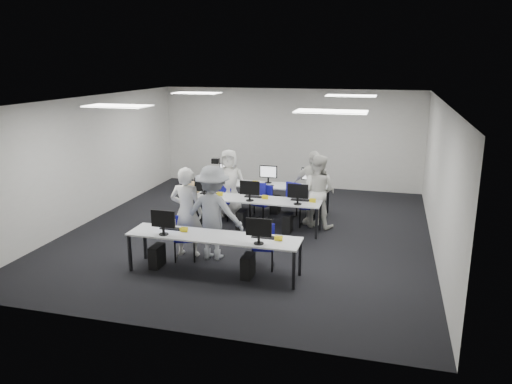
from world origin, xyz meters
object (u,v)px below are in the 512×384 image
(desk_front, at_px, (214,238))
(chair_7, at_px, (299,208))
(chair_0, at_px, (186,246))
(chair_5, at_px, (214,204))
(student_0, at_px, (187,212))
(student_1, at_px, (317,191))
(photographer, at_px, (213,213))
(student_3, at_px, (313,188))
(chair_2, at_px, (222,208))
(chair_3, at_px, (262,210))
(chair_6, at_px, (259,206))
(student_2, at_px, (229,183))
(chair_4, at_px, (309,213))
(desk_mid, at_px, (252,201))
(chair_1, at_px, (264,254))

(desk_front, distance_m, chair_7, 3.65)
(chair_0, xyz_separation_m, chair_5, (-0.45, 2.92, 0.01))
(chair_5, bearing_deg, student_0, -62.29)
(student_0, height_order, student_1, student_0)
(chair_7, xyz_separation_m, photographer, (-1.19, -2.81, 0.62))
(chair_7, distance_m, photographer, 3.11)
(chair_5, bearing_deg, student_3, 17.65)
(student_3, bearing_deg, chair_2, -161.82)
(chair_3, bearing_deg, desk_front, -71.77)
(chair_2, height_order, chair_6, chair_6)
(chair_5, relative_size, student_2, 0.52)
(chair_3, xyz_separation_m, student_0, (-0.87, -2.56, 0.64))
(chair_3, bearing_deg, photographer, -77.72)
(chair_4, height_order, student_3, student_3)
(desk_mid, distance_m, chair_0, 2.26)
(chair_2, xyz_separation_m, chair_4, (2.15, 0.06, 0.02))
(desk_mid, xyz_separation_m, chair_0, (-0.78, -2.08, -0.42))
(chair_1, distance_m, student_0, 1.77)
(chair_5, relative_size, chair_6, 0.93)
(chair_0, xyz_separation_m, chair_7, (1.72, 2.99, 0.05))
(chair_1, relative_size, photographer, 0.44)
(desk_mid, xyz_separation_m, chair_3, (0.06, 0.67, -0.41))
(chair_4, height_order, chair_5, chair_4)
(chair_1, bearing_deg, student_1, 69.20)
(student_3, bearing_deg, photographer, -107.43)
(chair_1, bearing_deg, chair_0, 171.32)
(photographer, bearing_deg, chair_2, -72.51)
(chair_1, relative_size, chair_2, 0.95)
(student_1, relative_size, photographer, 0.92)
(student_0, bearing_deg, chair_2, -88.43)
(student_0, bearing_deg, student_2, -90.71)
(chair_3, bearing_deg, chair_4, 16.79)
(chair_5, distance_m, student_2, 0.69)
(chair_6, height_order, student_2, student_2)
(desk_front, bearing_deg, desk_mid, 90.00)
(chair_4, xyz_separation_m, student_3, (0.06, 0.16, 0.60))
(student_3, bearing_deg, chair_4, -97.66)
(chair_1, relative_size, student_1, 0.47)
(student_0, relative_size, student_2, 1.08)
(chair_0, bearing_deg, chair_1, -18.21)
(desk_mid, relative_size, chair_3, 3.73)
(photographer, bearing_deg, chair_7, -110.77)
(student_1, bearing_deg, chair_0, 61.97)
(desk_front, xyz_separation_m, desk_mid, (0.00, 2.60, 0.00))
(chair_1, xyz_separation_m, chair_7, (0.12, 3.01, 0.05))
(chair_3, distance_m, chair_4, 1.17)
(chair_6, bearing_deg, student_1, -8.94)
(chair_0, height_order, student_0, student_0)
(chair_2, height_order, chair_4, chair_4)
(chair_4, relative_size, chair_6, 0.97)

